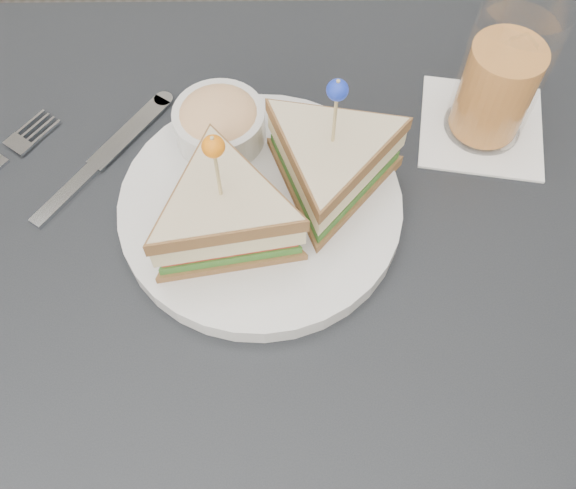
# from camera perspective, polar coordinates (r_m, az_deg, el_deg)

# --- Properties ---
(ground_plane) EXTENTS (3.50, 3.50, 0.00)m
(ground_plane) POSITION_cam_1_polar(r_m,az_deg,el_deg) (1.34, -0.45, -17.78)
(ground_plane) COLOR #3F3833
(table) EXTENTS (0.80, 0.80, 0.75)m
(table) POSITION_cam_1_polar(r_m,az_deg,el_deg) (0.69, -0.82, -5.94)
(table) COLOR black
(table) RESTS_ON ground
(plate_meal) EXTENTS (0.37, 0.37, 0.17)m
(plate_meal) POSITION_cam_1_polar(r_m,az_deg,el_deg) (0.62, -1.79, 5.24)
(plate_meal) COLOR silver
(plate_meal) RESTS_ON table
(cutlery_knife) EXTENTS (0.14, 0.19, 0.01)m
(cutlery_knife) POSITION_cam_1_polar(r_m,az_deg,el_deg) (0.72, -16.40, 7.11)
(cutlery_knife) COLOR #B3B9BF
(cutlery_knife) RESTS_ON table
(drink_set) EXTENTS (0.15, 0.15, 0.17)m
(drink_set) POSITION_cam_1_polar(r_m,az_deg,el_deg) (0.71, 18.34, 13.80)
(drink_set) COLOR white
(drink_set) RESTS_ON table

